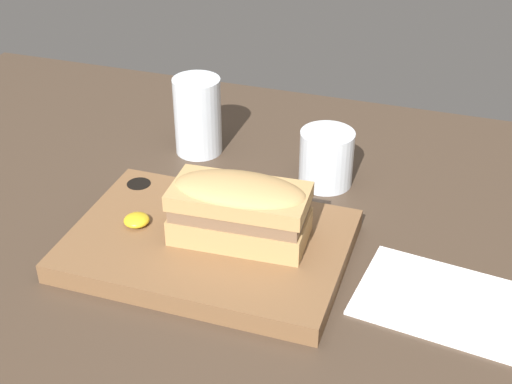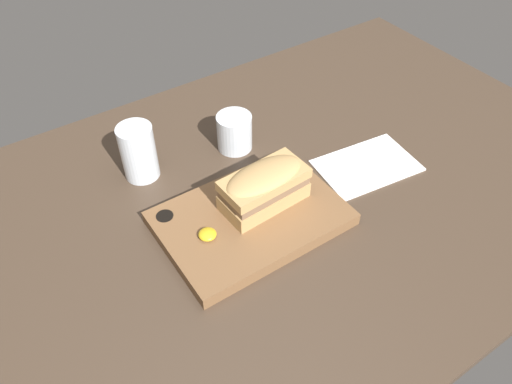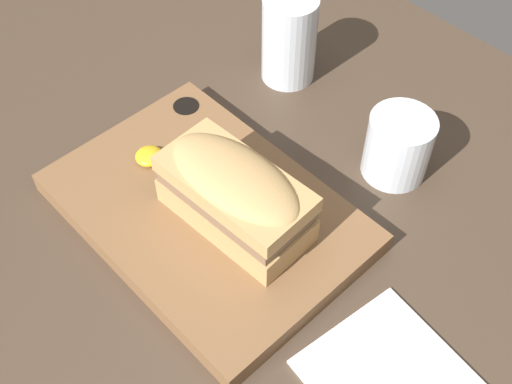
# 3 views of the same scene
# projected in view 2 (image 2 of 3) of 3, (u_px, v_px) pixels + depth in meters

# --- Properties ---
(dining_table) EXTENTS (1.53, 0.96, 0.02)m
(dining_table) POSITION_uv_depth(u_px,v_px,m) (275.00, 197.00, 1.06)
(dining_table) COLOR #423326
(dining_table) RESTS_ON ground
(serving_board) EXTENTS (0.35, 0.24, 0.03)m
(serving_board) POSITION_uv_depth(u_px,v_px,m) (250.00, 218.00, 0.98)
(serving_board) COLOR brown
(serving_board) RESTS_ON dining_table
(sandwich) EXTENTS (0.18, 0.09, 0.09)m
(sandwich) POSITION_uv_depth(u_px,v_px,m) (264.00, 185.00, 0.96)
(sandwich) COLOR tan
(sandwich) RESTS_ON serving_board
(mustard_dollop) EXTENTS (0.03, 0.03, 0.01)m
(mustard_dollop) POSITION_uv_depth(u_px,v_px,m) (207.00, 234.00, 0.93)
(mustard_dollop) COLOR gold
(mustard_dollop) RESTS_ON serving_board
(water_glass) EXTENTS (0.08, 0.08, 0.13)m
(water_glass) POSITION_uv_depth(u_px,v_px,m) (139.00, 155.00, 1.06)
(water_glass) COLOR silver
(water_glass) RESTS_ON dining_table
(wine_glass) EXTENTS (0.08, 0.08, 0.08)m
(wine_glass) POSITION_uv_depth(u_px,v_px,m) (235.00, 134.00, 1.14)
(wine_glass) COLOR silver
(wine_glass) RESTS_ON dining_table
(napkin) EXTENTS (0.23, 0.17, 0.00)m
(napkin) POSITION_uv_depth(u_px,v_px,m) (367.00, 165.00, 1.11)
(napkin) COLOR white
(napkin) RESTS_ON dining_table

